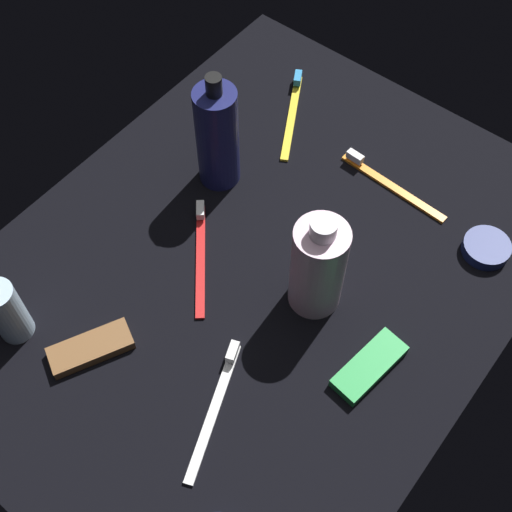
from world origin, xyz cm
name	(u,v)px	position (x,y,z in cm)	size (l,w,h in cm)	color
ground_plane	(256,270)	(0.00, 0.00, -0.60)	(84.00, 64.00, 1.20)	black
lotion_bottle	(217,136)	(9.27, 14.22, 8.44)	(6.01, 6.01, 19.25)	navy
bodywash_bottle	(318,266)	(1.26, -8.73, 7.58)	(6.85, 6.85, 16.82)	silver
deodorant_stick	(7,312)	(-26.30, 18.11, 4.84)	(4.32, 4.32, 9.67)	silver
toothbrush_yellow	(293,110)	(26.12, 13.44, 0.61)	(16.23, 9.96, 2.10)	yellow
toothbrush_red	(200,251)	(-2.97, 7.36, 0.61)	(14.45, 12.63, 2.10)	red
toothbrush_white	(216,401)	(-17.97, -8.25, 0.61)	(17.17, 7.76, 2.10)	white
toothbrush_orange	(387,182)	(23.26, -5.98, 0.61)	(2.19, 18.04, 2.10)	orange
snack_bar_green	(369,366)	(-2.78, -20.09, 0.75)	(10.40, 4.00, 1.50)	green
snack_bar_brown	(91,348)	(-22.49, 8.54, 0.75)	(10.40, 4.00, 1.50)	brown
cream_tin_right	(486,248)	(21.75, -22.96, 0.85)	(6.52, 6.52, 1.70)	navy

